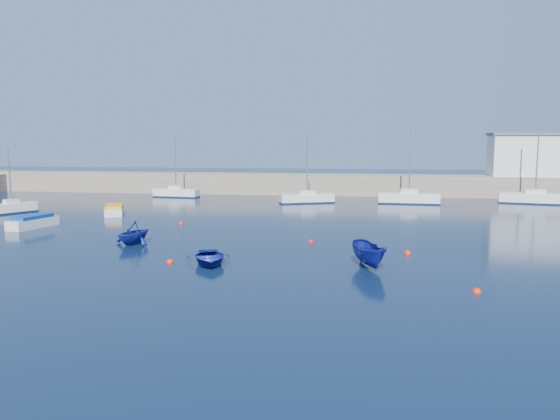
# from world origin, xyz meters

# --- Properties ---
(ground) EXTENTS (220.00, 220.00, 0.00)m
(ground) POSITION_xyz_m (0.00, 0.00, 0.00)
(ground) COLOR #0B1A33
(ground) RESTS_ON ground
(back_wall) EXTENTS (96.00, 4.50, 2.60)m
(back_wall) POSITION_xyz_m (0.00, 46.00, 1.30)
(back_wall) COLOR gray
(back_wall) RESTS_ON ground
(harbor_office) EXTENTS (10.00, 4.00, 5.00)m
(harbor_office) POSITION_xyz_m (30.00, 46.00, 5.10)
(harbor_office) COLOR silver
(harbor_office) RESTS_ON back_wall
(sailboat_3) EXTENTS (3.30, 4.66, 6.24)m
(sailboat_3) POSITION_xyz_m (-24.13, 23.04, 0.54)
(sailboat_3) COLOR silver
(sailboat_3) RESTS_ON ground
(sailboat_5) EXTENTS (5.77, 2.17, 7.49)m
(sailboat_5) POSITION_xyz_m (-13.43, 39.86, 0.56)
(sailboat_5) COLOR silver
(sailboat_5) RESTS_ON ground
(sailboat_6) EXTENTS (6.22, 3.83, 7.93)m
(sailboat_6) POSITION_xyz_m (3.20, 35.87, 0.55)
(sailboat_6) COLOR silver
(sailboat_6) RESTS_ON ground
(sailboat_7) EXTENTS (6.72, 2.24, 8.78)m
(sailboat_7) POSITION_xyz_m (14.51, 36.92, 0.65)
(sailboat_7) COLOR silver
(sailboat_7) RESTS_ON ground
(sailboat_8) EXTENTS (7.83, 3.58, 9.82)m
(sailboat_8) POSITION_xyz_m (28.42, 39.01, 0.62)
(sailboat_8) COLOR silver
(sailboat_8) RESTS_ON ground
(motorboat_1) EXTENTS (2.43, 4.43, 1.03)m
(motorboat_1) POSITION_xyz_m (-16.95, 15.27, 0.48)
(motorboat_1) COLOR silver
(motorboat_1) RESTS_ON ground
(motorboat_2) EXTENTS (3.11, 4.73, 0.92)m
(motorboat_2) POSITION_xyz_m (-14.03, 23.87, 0.43)
(motorboat_2) COLOR silver
(motorboat_2) RESTS_ON ground
(dinghy_center) EXTENTS (3.58, 4.22, 0.74)m
(dinghy_center) POSITION_xyz_m (0.66, 4.73, 0.37)
(dinghy_center) COLOR navy
(dinghy_center) RESTS_ON ground
(dinghy_left) EXTENTS (3.41, 3.66, 1.57)m
(dinghy_left) POSITION_xyz_m (-6.04, 9.79, 0.79)
(dinghy_left) COLOR navy
(dinghy_left) RESTS_ON ground
(dinghy_right) EXTENTS (2.47, 3.91, 1.41)m
(dinghy_right) POSITION_xyz_m (9.68, 5.20, 0.71)
(dinghy_right) COLOR navy
(dinghy_right) RESTS_ON ground
(buoy_0) EXTENTS (0.46, 0.46, 0.46)m
(buoy_0) POSITION_xyz_m (-1.66, 4.72, 0.00)
(buoy_0) COLOR red
(buoy_0) RESTS_ON ground
(buoy_1) EXTENTS (0.39, 0.39, 0.39)m
(buoy_1) POSITION_xyz_m (5.81, 12.22, 0.00)
(buoy_1) COLOR red
(buoy_1) RESTS_ON ground
(buoy_2) EXTENTS (0.47, 0.47, 0.47)m
(buoy_2) POSITION_xyz_m (12.11, 9.19, 0.00)
(buoy_2) COLOR red
(buoy_2) RESTS_ON ground
(buoy_3) EXTENTS (0.42, 0.42, 0.42)m
(buoy_3) POSITION_xyz_m (-5.77, 18.92, 0.00)
(buoy_3) COLOR red
(buoy_3) RESTS_ON ground
(buoy_5) EXTENTS (0.45, 0.45, 0.45)m
(buoy_5) POSITION_xyz_m (14.54, 0.83, 0.00)
(buoy_5) COLOR red
(buoy_5) RESTS_ON ground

